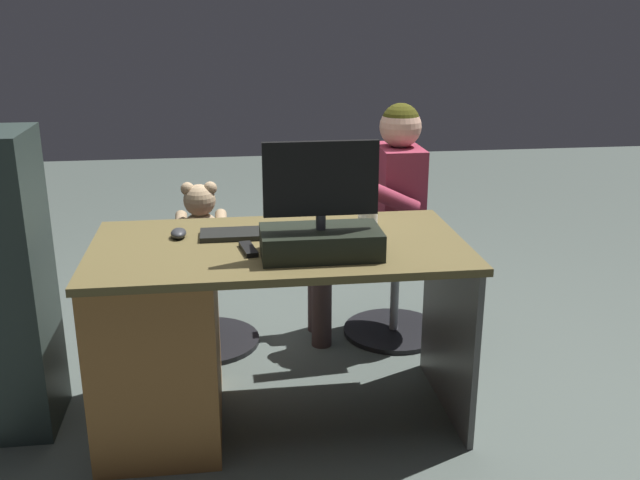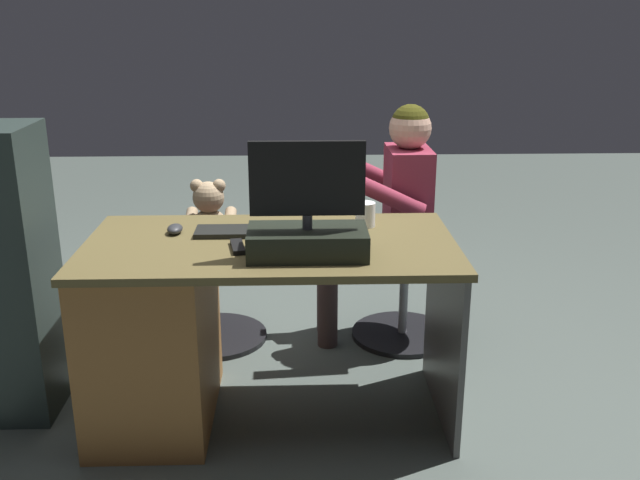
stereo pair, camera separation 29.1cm
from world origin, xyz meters
name	(u,v)px [view 2 (the right image)]	position (x,y,z in m)	size (l,w,h in m)	color
ground_plane	(276,369)	(0.00, 0.00, 0.00)	(10.00, 10.00, 0.00)	#4A544E
desk	(179,325)	(0.37, 0.38, 0.40)	(1.42, 0.76, 0.75)	brown
monitor	(307,228)	(-0.14, 0.53, 0.85)	(0.43, 0.23, 0.42)	black
keyboard	(249,231)	(0.09, 0.27, 0.76)	(0.42, 0.14, 0.02)	black
computer_mouse	(175,229)	(0.38, 0.26, 0.77)	(0.06, 0.10, 0.04)	#2D2E32
cup	(365,214)	(-0.38, 0.18, 0.80)	(0.08, 0.08, 0.10)	white
tv_remote	(238,247)	(0.12, 0.46, 0.76)	(0.04, 0.15, 0.02)	black
notebook_binder	(292,236)	(-0.08, 0.35, 0.76)	(0.22, 0.30, 0.02)	silver
office_chair_teddy	(213,288)	(0.32, -0.33, 0.28)	(0.52, 0.52, 0.48)	black
teddy_bear	(210,218)	(0.32, -0.35, 0.63)	(0.25, 0.25, 0.35)	tan
visitor_chair	(404,285)	(-0.63, -0.33, 0.28)	(0.51, 0.51, 0.48)	black
person	(389,203)	(-0.55, -0.33, 0.70)	(0.54, 0.47, 1.18)	#902D42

